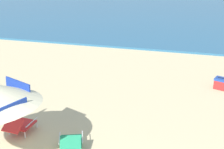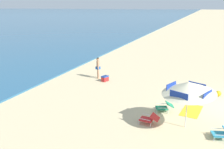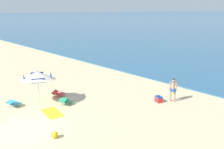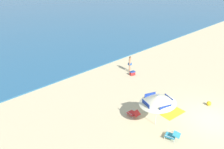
{
  "view_description": "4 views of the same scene",
  "coord_description": "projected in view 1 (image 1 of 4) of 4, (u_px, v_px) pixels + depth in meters",
  "views": [
    {
      "loc": [
        0.93,
        -2.71,
        4.64
      ],
      "look_at": [
        -1.5,
        6.38,
        0.98
      ],
      "focal_mm": 51.9,
      "sensor_mm": 36.0,
      "label": 1
    },
    {
      "loc": [
        -13.48,
        1.87,
        5.32
      ],
      "look_at": [
        -0.24,
        7.04,
        1.24
      ],
      "focal_mm": 38.38,
      "sensor_mm": 36.0,
      "label": 2
    },
    {
      "loc": [
        11.78,
        -4.43,
        6.06
      ],
      "look_at": [
        -1.42,
        7.26,
        1.46
      ],
      "focal_mm": 40.29,
      "sensor_mm": 36.0,
      "label": 3
    },
    {
      "loc": [
        -13.6,
        -3.92,
        8.92
      ],
      "look_at": [
        -1.62,
        7.75,
        1.43
      ],
      "focal_mm": 35.4,
      "sensor_mm": 36.0,
      "label": 4
    }
  ],
  "objects": [
    {
      "name": "lounge_chair_facing_sea",
      "position": [
        71.0,
        142.0,
        7.83
      ],
      "size": [
        0.8,
        1.01,
        0.52
      ],
      "color": "#1E7F56",
      "rests_on": "ground"
    },
    {
      "name": "cooler_box",
      "position": [
        222.0,
        84.0,
        11.41
      ],
      "size": [
        0.58,
        0.5,
        0.43
      ],
      "color": "red",
      "rests_on": "ground"
    },
    {
      "name": "lounge_chair_beside_umbrella",
      "position": [
        20.0,
        125.0,
        8.61
      ],
      "size": [
        0.63,
        0.94,
        0.52
      ],
      "color": "red",
      "rests_on": "ground"
    }
  ]
}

